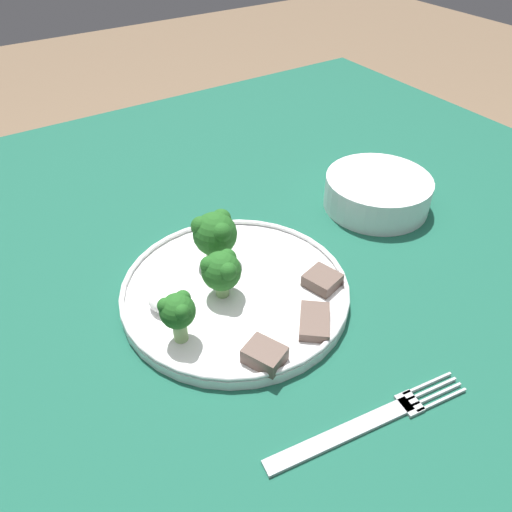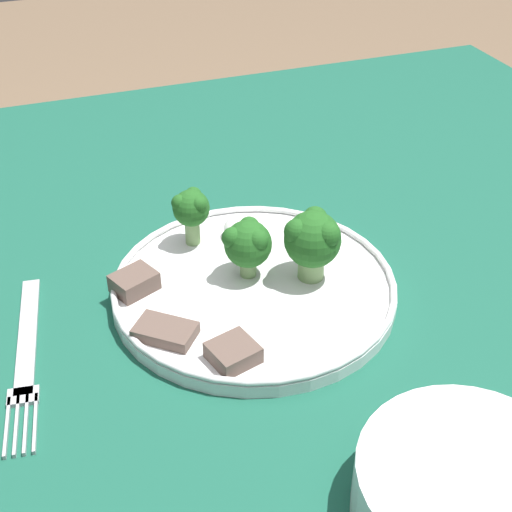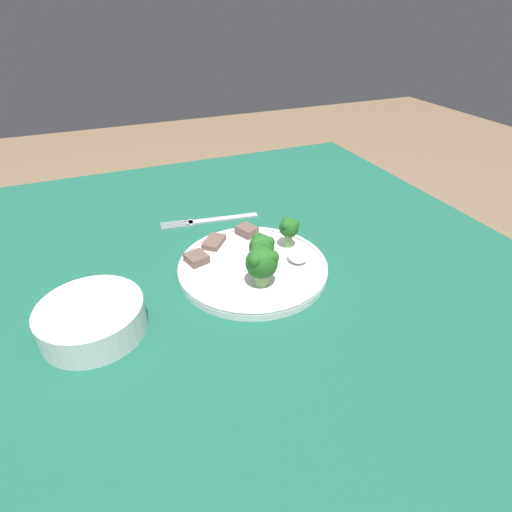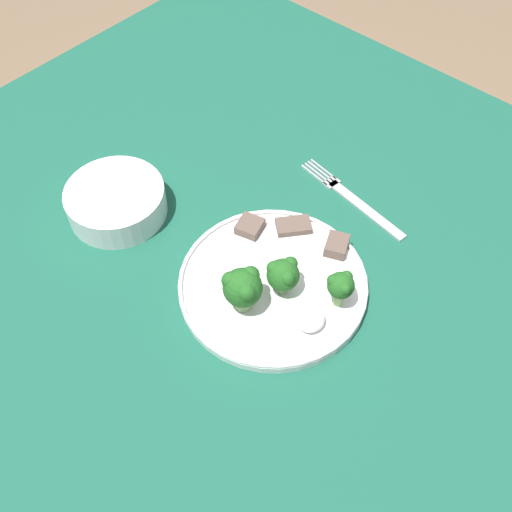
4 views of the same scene
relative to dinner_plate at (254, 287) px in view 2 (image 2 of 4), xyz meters
name	(u,v)px [view 2 (image 2 of 4)]	position (x,y,z in m)	size (l,w,h in m)	color
table	(280,421)	(0.00, 0.07, -0.11)	(1.15, 1.17, 0.77)	#195642
dinner_plate	(254,287)	(0.00, 0.00, 0.00)	(0.26, 0.26, 0.02)	white
fork	(26,356)	(0.20, 0.01, -0.01)	(0.05, 0.21, 0.00)	#B2B2B7
cream_bowl	(468,495)	(-0.05, 0.26, 0.01)	(0.15, 0.15, 0.05)	white
broccoli_floret_near_rim_left	(247,243)	(0.00, -0.02, 0.04)	(0.04, 0.04, 0.06)	#7FA866
broccoli_floret_center_left	(313,239)	(-0.05, 0.01, 0.04)	(0.05, 0.05, 0.07)	#7FA866
broccoli_floret_back_left	(191,209)	(0.03, -0.08, 0.04)	(0.04, 0.04, 0.06)	#7FA866
meat_slice_front_slice	(165,331)	(0.09, 0.04, 0.01)	(0.06, 0.06, 0.01)	brown
meat_slice_middle_slice	(134,282)	(0.10, -0.03, 0.01)	(0.05, 0.04, 0.02)	brown
meat_slice_rear_slice	(233,353)	(0.05, 0.09, 0.01)	(0.04, 0.04, 0.01)	brown
sauce_dollop	(243,227)	(-0.02, -0.08, 0.01)	(0.04, 0.04, 0.02)	white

